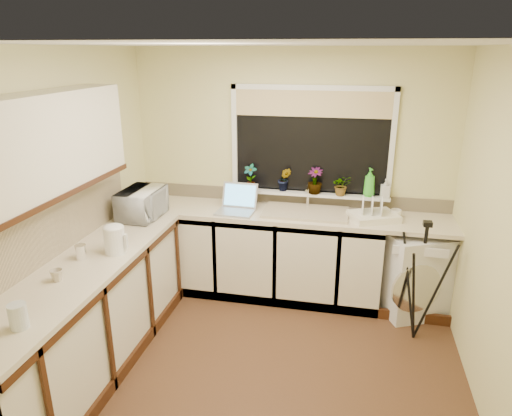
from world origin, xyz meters
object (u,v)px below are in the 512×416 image
Objects in this scene: plant_a at (250,177)px; plant_c at (315,181)px; dish_rack at (373,217)px; plant_b at (284,179)px; plant_d at (342,185)px; washing_machine at (413,272)px; glass_jug at (18,316)px; soap_bottle_clear at (385,188)px; steel_jar at (81,252)px; microwave at (142,203)px; kettle at (115,240)px; soap_bottle_green at (370,182)px; tripod at (420,282)px; cup_back at (396,214)px; laptop at (237,204)px; cup_left at (57,275)px.

plant_a reaches higher than plant_c.
plant_b reaches higher than dish_rack.
plant_d is at bearing 119.21° from dish_rack.
washing_machine is 3.97× the size of plant_d.
glass_jug reaches higher than dish_rack.
plant_d is 0.42m from soap_bottle_clear.
steel_jar is 0.97m from microwave.
kettle is at bearing -118.15° from plant_a.
plant_b is 0.91× the size of plant_c.
soap_bottle_green reaches higher than steel_jar.
tripod is 4.18× the size of plant_c.
microwave reaches higher than cup_back.
dish_rack is at bearing -10.78° from plant_a.
laptop is at bearing -167.58° from soap_bottle_green.
steel_jar is 2.09m from plant_b.
plant_a is at bearing 58.59° from steel_jar.
steel_jar is 0.36m from cup_left.
plant_a is 3.00× the size of cup_left.
washing_machine is 1.92× the size of dish_rack.
plant_c is 1.29× the size of plant_d.
plant_b is (-1.30, 0.77, 0.62)m from tripod.
soap_bottle_green is (-0.05, 0.26, 0.26)m from dish_rack.
microwave is at bearing 100.44° from kettle.
cup_back is at bearing -15.63° from plant_d.
cup_back is (-0.20, 0.59, 0.39)m from tripod.
plant_b is 0.85× the size of soap_bottle_green.
plant_c is (-0.99, 0.25, 0.78)m from washing_machine.
plant_c is at bearing 59.79° from glass_jug.
cup_back is at bearing -1.58° from dish_rack.
plant_a is at bearing 64.29° from cup_left.
kettle is 1.07m from glass_jug.
laptop is 1.31m from soap_bottle_green.
plant_b reaches higher than plant_d.
soap_bottle_green is (0.53, 0.02, 0.01)m from plant_c.
plant_a is 0.35m from plant_b.
tripod is at bearing -24.07° from plant_a.
plant_b is at bearing 138.94° from dish_rack.
plant_b is at bearing 50.90° from steel_jar.
plant_c is at bearing 179.25° from plant_d.
steel_jar is at bearing -145.38° from soap_bottle_clear.
soap_bottle_clear reaches higher than cup_back.
plant_c is 0.53m from soap_bottle_green.
dish_rack is 1.49× the size of soap_bottle_green.
soap_bottle_clear is at bearing -1.45° from plant_b.
microwave is at bearing 86.85° from steel_jar.
soap_bottle_clear is at bearing 1.17° from plant_d.
glass_jug is 0.63× the size of plant_b.
plant_d is (-0.32, 0.23, 0.22)m from dish_rack.
plant_c is 0.84m from cup_back.
glass_jug reaches higher than cup_back.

